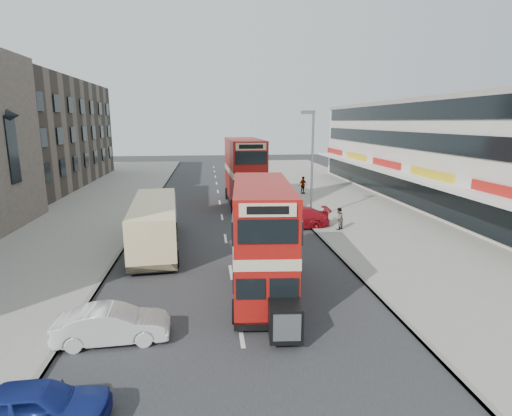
{
  "coord_description": "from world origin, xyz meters",
  "views": [
    {
      "loc": [
        -1.04,
        -11.17,
        7.37
      ],
      "look_at": [
        0.96,
        5.54,
        3.78
      ],
      "focal_mm": 28.59,
      "sensor_mm": 36.0,
      "label": 1
    }
  ],
  "objects_px": {
    "car_left_front": "(113,324)",
    "pedestrian_far": "(303,185)",
    "car_right_a": "(293,218)",
    "car_right_c": "(257,182)",
    "cyclist": "(279,209)",
    "coach": "(155,223)",
    "car_right_b": "(273,202)",
    "pedestrian_near": "(339,218)",
    "street_lamp": "(311,157)",
    "car_left_near": "(36,406)",
    "bus_main": "(262,239)",
    "bus_second": "(245,172)"
  },
  "relations": [
    {
      "from": "car_left_front",
      "to": "pedestrian_far",
      "type": "height_order",
      "value": "pedestrian_far"
    },
    {
      "from": "car_right_a",
      "to": "pedestrian_far",
      "type": "distance_m",
      "value": 13.18
    },
    {
      "from": "car_right_c",
      "to": "cyclist",
      "type": "distance_m",
      "value": 14.3
    },
    {
      "from": "coach",
      "to": "car_right_b",
      "type": "relative_size",
      "value": 2.19
    },
    {
      "from": "pedestrian_near",
      "to": "street_lamp",
      "type": "bearing_deg",
      "value": -109.61
    },
    {
      "from": "street_lamp",
      "to": "car_left_near",
      "type": "xyz_separation_m",
      "value": [
        -11.84,
        -19.94,
        -4.19
      ]
    },
    {
      "from": "bus_main",
      "to": "car_right_a",
      "type": "bearing_deg",
      "value": -103.98
    },
    {
      "from": "pedestrian_near",
      "to": "bus_second",
      "type": "bearing_deg",
      "value": -101.33
    },
    {
      "from": "car_left_near",
      "to": "car_right_c",
      "type": "height_order",
      "value": "car_right_c"
    },
    {
      "from": "street_lamp",
      "to": "cyclist",
      "type": "xyz_separation_m",
      "value": [
        -2.12,
        1.48,
        -4.15
      ]
    },
    {
      "from": "bus_main",
      "to": "coach",
      "type": "xyz_separation_m",
      "value": [
        -5.42,
        7.31,
        -0.95
      ]
    },
    {
      "from": "car_left_front",
      "to": "pedestrian_near",
      "type": "height_order",
      "value": "pedestrian_near"
    },
    {
      "from": "car_left_near",
      "to": "car_right_c",
      "type": "bearing_deg",
      "value": -16.88
    },
    {
      "from": "bus_main",
      "to": "car_right_c",
      "type": "height_order",
      "value": "bus_main"
    },
    {
      "from": "car_right_c",
      "to": "car_left_near",
      "type": "bearing_deg",
      "value": -13.0
    },
    {
      "from": "bus_main",
      "to": "pedestrian_far",
      "type": "xyz_separation_m",
      "value": [
        7.34,
        23.49,
        -1.44
      ]
    },
    {
      "from": "bus_second",
      "to": "pedestrian_near",
      "type": "height_order",
      "value": "bus_second"
    },
    {
      "from": "street_lamp",
      "to": "car_right_a",
      "type": "relative_size",
      "value": 1.63
    },
    {
      "from": "pedestrian_near",
      "to": "pedestrian_far",
      "type": "distance_m",
      "value": 14.08
    },
    {
      "from": "bus_second",
      "to": "car_right_c",
      "type": "height_order",
      "value": "bus_second"
    },
    {
      "from": "car_right_c",
      "to": "pedestrian_near",
      "type": "bearing_deg",
      "value": 12.01
    },
    {
      "from": "car_right_c",
      "to": "coach",
      "type": "bearing_deg",
      "value": -20.07
    },
    {
      "from": "bus_main",
      "to": "car_right_b",
      "type": "height_order",
      "value": "bus_main"
    },
    {
      "from": "car_right_b",
      "to": "coach",
      "type": "bearing_deg",
      "value": -46.36
    },
    {
      "from": "car_left_near",
      "to": "pedestrian_far",
      "type": "height_order",
      "value": "pedestrian_far"
    },
    {
      "from": "coach",
      "to": "cyclist",
      "type": "xyz_separation_m",
      "value": [
        8.62,
        6.79,
        -0.88
      ]
    },
    {
      "from": "car_right_b",
      "to": "bus_main",
      "type": "bearing_deg",
      "value": -15.88
    },
    {
      "from": "bus_second",
      "to": "pedestrian_near",
      "type": "relative_size",
      "value": 6.67
    },
    {
      "from": "bus_second",
      "to": "bus_main",
      "type": "bearing_deg",
      "value": 85.35
    },
    {
      "from": "car_right_c",
      "to": "pedestrian_far",
      "type": "bearing_deg",
      "value": 41.9
    },
    {
      "from": "street_lamp",
      "to": "car_right_c",
      "type": "xyz_separation_m",
      "value": [
        -2.03,
        15.78,
        -4.09
      ]
    },
    {
      "from": "bus_main",
      "to": "car_left_front",
      "type": "xyz_separation_m",
      "value": [
        -5.58,
        -3.38,
        -1.84
      ]
    },
    {
      "from": "car_right_b",
      "to": "cyclist",
      "type": "relative_size",
      "value": 2.26
    },
    {
      "from": "bus_second",
      "to": "street_lamp",
      "type": "bearing_deg",
      "value": 120.74
    },
    {
      "from": "car_right_c",
      "to": "car_right_b",
      "type": "bearing_deg",
      "value": 2.35
    },
    {
      "from": "bus_main",
      "to": "pedestrian_far",
      "type": "relative_size",
      "value": 4.93
    },
    {
      "from": "car_left_front",
      "to": "car_right_b",
      "type": "relative_size",
      "value": 0.83
    },
    {
      "from": "street_lamp",
      "to": "coach",
      "type": "xyz_separation_m",
      "value": [
        -10.73,
        -5.31,
        -3.27
      ]
    },
    {
      "from": "bus_main",
      "to": "car_right_c",
      "type": "bearing_deg",
      "value": -91.78
    },
    {
      "from": "car_right_a",
      "to": "cyclist",
      "type": "relative_size",
      "value": 2.5
    },
    {
      "from": "street_lamp",
      "to": "pedestrian_near",
      "type": "relative_size",
      "value": 5.26
    },
    {
      "from": "bus_second",
      "to": "car_left_front",
      "type": "height_order",
      "value": "bus_second"
    },
    {
      "from": "car_right_c",
      "to": "car_right_a",
      "type": "bearing_deg",
      "value": 3.67
    },
    {
      "from": "cyclist",
      "to": "car_right_c",
      "type": "bearing_deg",
      "value": 92.96
    },
    {
      "from": "car_left_near",
      "to": "cyclist",
      "type": "xyz_separation_m",
      "value": [
        9.72,
        21.42,
        0.04
      ]
    },
    {
      "from": "bus_second",
      "to": "pedestrian_far",
      "type": "xyz_separation_m",
      "value": [
        6.32,
        4.1,
        -1.95
      ]
    },
    {
      "from": "car_right_c",
      "to": "pedestrian_far",
      "type": "xyz_separation_m",
      "value": [
        4.06,
        -4.91,
        0.33
      ]
    },
    {
      "from": "pedestrian_near",
      "to": "car_right_c",
      "type": "bearing_deg",
      "value": -120.52
    },
    {
      "from": "pedestrian_near",
      "to": "cyclist",
      "type": "bearing_deg",
      "value": -94.83
    },
    {
      "from": "pedestrian_far",
      "to": "car_left_front",
      "type": "bearing_deg",
      "value": -144.67
    }
  ]
}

